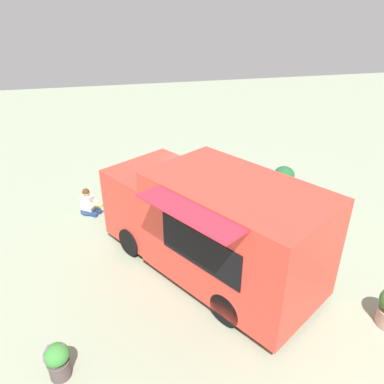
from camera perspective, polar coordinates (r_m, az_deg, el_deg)
ground_plane at (r=10.51m, az=5.10°, el=-6.71°), size 40.00×40.00×0.00m
food_truck at (r=8.65m, az=2.94°, el=-5.29°), size 5.80×4.77×2.56m
person_customer at (r=11.76m, az=-15.48°, el=-1.75°), size 0.68×0.79×0.83m
planter_flowering_far at (r=7.44m, az=-19.78°, el=-22.97°), size 0.44×0.44×0.72m
planter_flowering_side at (r=13.08m, az=13.79°, el=2.12°), size 0.69×0.69×0.82m
plaza_bench at (r=13.17m, az=-0.26°, el=2.94°), size 1.63×1.56×0.49m
trash_bin at (r=13.16m, az=-7.53°, el=3.25°), size 0.42×0.42×0.98m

